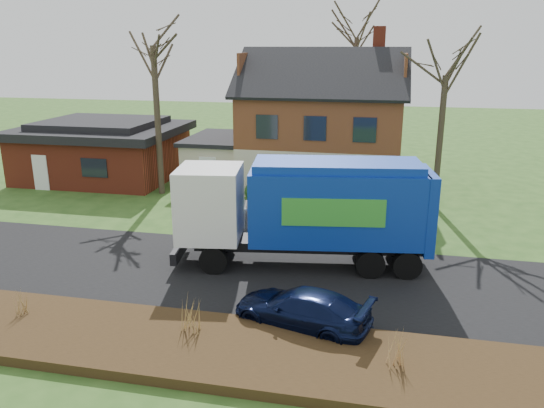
# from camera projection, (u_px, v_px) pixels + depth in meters

# --- Properties ---
(ground) EXTENTS (120.00, 120.00, 0.00)m
(ground) POSITION_uv_depth(u_px,v_px,m) (224.00, 273.00, 19.93)
(ground) COLOR #2A4F1A
(ground) RESTS_ON ground
(road) EXTENTS (80.00, 7.00, 0.02)m
(road) POSITION_uv_depth(u_px,v_px,m) (224.00, 272.00, 19.93)
(road) COLOR black
(road) RESTS_ON ground
(mulch_verge) EXTENTS (80.00, 3.50, 0.30)m
(mulch_verge) POSITION_uv_depth(u_px,v_px,m) (169.00, 343.00, 14.92)
(mulch_verge) COLOR black
(mulch_verge) RESTS_ON ground
(main_house) EXTENTS (12.95, 8.95, 9.26)m
(main_house) POSITION_uv_depth(u_px,v_px,m) (315.00, 119.00, 31.51)
(main_house) COLOR #C3B49D
(main_house) RESTS_ON ground
(ranch_house) EXTENTS (9.80, 8.20, 3.70)m
(ranch_house) POSITION_uv_depth(u_px,v_px,m) (103.00, 149.00, 33.98)
(ranch_house) COLOR #983621
(ranch_house) RESTS_ON ground
(garbage_truck) EXTENTS (9.89, 3.93, 4.12)m
(garbage_truck) POSITION_uv_depth(u_px,v_px,m) (309.00, 206.00, 20.00)
(garbage_truck) COLOR black
(garbage_truck) RESTS_ON ground
(silver_sedan) EXTENTS (4.55, 2.62, 1.42)m
(silver_sedan) POSITION_uv_depth(u_px,v_px,m) (245.00, 219.00, 23.90)
(silver_sedan) COLOR #929699
(silver_sedan) RESTS_ON ground
(navy_wagon) EXTENTS (4.54, 2.78, 1.23)m
(navy_wagon) POSITION_uv_depth(u_px,v_px,m) (302.00, 309.00, 15.87)
(navy_wagon) COLOR black
(navy_wagon) RESTS_ON ground
(tree_front_west) EXTENTS (3.84, 3.84, 11.41)m
(tree_front_west) POSITION_uv_depth(u_px,v_px,m) (151.00, 22.00, 27.99)
(tree_front_west) COLOR #423627
(tree_front_west) RESTS_ON ground
(tree_front_east) EXTENTS (3.50, 3.50, 9.71)m
(tree_front_east) POSITION_uv_depth(u_px,v_px,m) (448.00, 52.00, 25.77)
(tree_front_east) COLOR #3D3324
(tree_front_east) RESTS_ON ground
(tree_back) EXTENTS (3.76, 3.76, 11.91)m
(tree_back) POSITION_uv_depth(u_px,v_px,m) (358.00, 20.00, 37.54)
(tree_back) COLOR #3F3125
(tree_back) RESTS_ON ground
(grass_clump_west) EXTENTS (0.31, 0.26, 0.82)m
(grass_clump_west) POSITION_uv_depth(u_px,v_px,m) (21.00, 302.00, 16.15)
(grass_clump_west) COLOR #9C7B45
(grass_clump_west) RESTS_ON mulch_verge
(grass_clump_mid) EXTENTS (0.39, 0.32, 1.08)m
(grass_clump_mid) POSITION_uv_depth(u_px,v_px,m) (190.00, 315.00, 15.10)
(grass_clump_mid) COLOR #A8854A
(grass_clump_mid) RESTS_ON mulch_verge
(grass_clump_east) EXTENTS (0.37, 0.31, 0.93)m
(grass_clump_east) POSITION_uv_depth(u_px,v_px,m) (398.00, 350.00, 13.47)
(grass_clump_east) COLOR tan
(grass_clump_east) RESTS_ON mulch_verge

